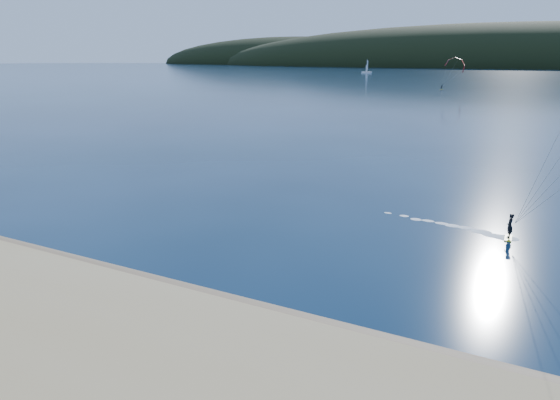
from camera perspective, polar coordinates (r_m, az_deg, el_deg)
name	(u,v)px	position (r m, az deg, el deg)	size (l,w,h in m)	color
ground	(137,331)	(28.19, -15.73, -14.03)	(1800.00, 1800.00, 0.00)	#071C34
wet_sand	(191,296)	(31.12, -10.00, -10.55)	(220.00, 2.50, 0.10)	#82664B
headland	(542,67)	(762.85, 27.36, 13.16)	(1200.00, 310.00, 140.00)	black
kitesurfer_far	(454,68)	(224.44, 19.02, 13.90)	(10.33, 7.63, 12.62)	yellow
sailboat	(367,72)	(437.77, 9.71, 14.00)	(8.10, 5.35, 11.82)	white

